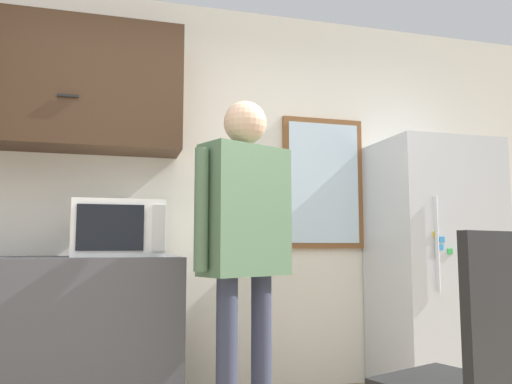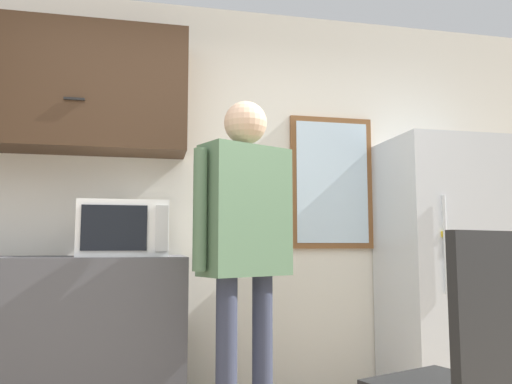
{
  "view_description": "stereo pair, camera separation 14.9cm",
  "coord_description": "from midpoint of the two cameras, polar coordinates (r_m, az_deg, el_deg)",
  "views": [
    {
      "loc": [
        -0.47,
        -1.46,
        0.99
      ],
      "look_at": [
        0.22,
        1.07,
        1.27
      ],
      "focal_mm": 35.0,
      "sensor_mm": 36.0,
      "label": 1
    },
    {
      "loc": [
        -0.33,
        -1.5,
        0.99
      ],
      "look_at": [
        0.22,
        1.07,
        1.27
      ],
      "focal_mm": 35.0,
      "sensor_mm": 36.0,
      "label": 2
    }
  ],
  "objects": [
    {
      "name": "back_wall",
      "position": [
        3.49,
        -8.6,
        -0.13
      ],
      "size": [
        6.0,
        0.06,
        2.7
      ],
      "color": "silver",
      "rests_on": "ground_plane"
    },
    {
      "name": "upper_cabinets",
      "position": [
        3.48,
        -27.65,
        11.25
      ],
      "size": [
        2.09,
        0.37,
        0.81
      ],
      "color": "#3D2819"
    },
    {
      "name": "microwave",
      "position": [
        3.08,
        -16.72,
        -4.04
      ],
      "size": [
        0.51,
        0.41,
        0.33
      ],
      "color": "white",
      "rests_on": "counter"
    },
    {
      "name": "person",
      "position": [
        2.66,
        -2.89,
        -3.89
      ],
      "size": [
        0.58,
        0.4,
        1.77
      ],
      "rotation": [
        0.0,
        0.0,
        0.44
      ],
      "color": "#33384C",
      "rests_on": "ground_plane"
    },
    {
      "name": "refrigerator",
      "position": [
        3.72,
        18.64,
        -7.8
      ],
      "size": [
        0.77,
        0.67,
        1.72
      ],
      "color": "silver",
      "rests_on": "ground_plane"
    },
    {
      "name": "chair",
      "position": [
        2.07,
        21.6,
        -17.67
      ],
      "size": [
        0.58,
        0.58,
        1.04
      ],
      "rotation": [
        0.0,
        0.0,
        3.49
      ],
      "color": "black",
      "rests_on": "ground_plane"
    },
    {
      "name": "window",
      "position": [
        3.7,
        6.55,
        1.05
      ],
      "size": [
        0.62,
        0.05,
        0.96
      ],
      "color": "brown"
    }
  ]
}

